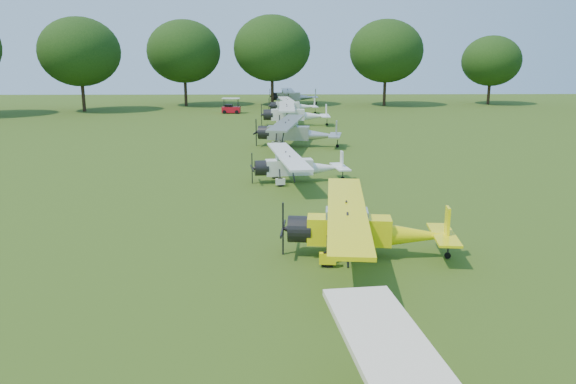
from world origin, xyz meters
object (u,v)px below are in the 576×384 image
aircraft_3 (296,164)px  aircraft_7 (292,95)px  aircraft_4 (295,131)px  golf_cart (231,108)px  aircraft_6 (291,104)px  aircraft_2 (362,226)px  aircraft_5 (293,113)px

aircraft_3 → aircraft_7: size_ratio=0.79×
aircraft_4 → golf_cart: aircraft_4 is taller
aircraft_4 → aircraft_3: bearing=-82.1°
aircraft_6 → aircraft_3: bearing=-95.9°
aircraft_3 → aircraft_6: bearing=80.8°
aircraft_3 → aircraft_4: aircraft_4 is taller
aircraft_2 → golf_cart: size_ratio=4.34×
aircraft_2 → aircraft_4: 25.73m
aircraft_2 → aircraft_5: bearing=97.5°
aircraft_2 → aircraft_7: bearing=96.2°
aircraft_7 → aircraft_2: bearing=-90.4°
aircraft_2 → aircraft_7: (-0.79, 65.60, 0.17)m
aircraft_7 → golf_cart: aircraft_7 is taller
aircraft_3 → golf_cart: bearing=91.8°
aircraft_5 → golf_cart: bearing=121.4°
aircraft_2 → golf_cart: (-8.98, 52.25, -0.54)m
aircraft_3 → aircraft_7: (1.21, 52.95, 0.30)m
aircraft_4 → aircraft_6: (0.37, 26.12, -0.15)m
aircraft_2 → aircraft_7: 65.61m
aircraft_5 → aircraft_4: bearing=-90.3°
aircraft_3 → golf_cart: size_ratio=3.87×
aircraft_6 → golf_cart: size_ratio=4.20×
aircraft_4 → golf_cart: (-7.32, 26.58, -0.65)m
aircraft_7 → golf_cart: bearing=-122.6°
aircraft_4 → aircraft_7: size_ratio=0.96×
golf_cart → aircraft_5: bearing=-55.0°
aircraft_2 → aircraft_7: size_ratio=0.88×
aircraft_6 → golf_cart: 7.72m
aircraft_5 → aircraft_7: bearing=89.4°
aircraft_3 → aircraft_5: aircraft_5 is taller
aircraft_4 → aircraft_7: bearing=98.1°
aircraft_6 → aircraft_7: bearing=83.0°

